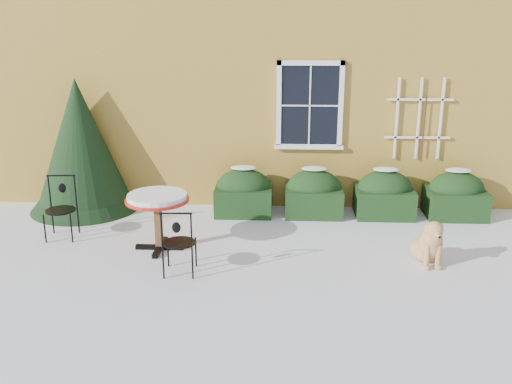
{
  "coord_description": "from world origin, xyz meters",
  "views": [
    {
      "loc": [
        0.4,
        -7.57,
        3.56
      ],
      "look_at": [
        0.0,
        1.0,
        0.9
      ],
      "focal_mm": 40.0,
      "sensor_mm": 36.0,
      "label": 1
    }
  ],
  "objects_px": {
    "dog": "(429,245)",
    "bistro_table": "(157,204)",
    "patio_chair_far": "(61,208)",
    "patio_chair_near": "(179,242)",
    "evergreen_shrub": "(82,158)"
  },
  "relations": [
    {
      "from": "evergreen_shrub",
      "to": "patio_chair_near",
      "type": "bearing_deg",
      "value": -50.51
    },
    {
      "from": "patio_chair_far",
      "to": "dog",
      "type": "bearing_deg",
      "value": -12.81
    },
    {
      "from": "bistro_table",
      "to": "patio_chair_far",
      "type": "height_order",
      "value": "patio_chair_far"
    },
    {
      "from": "patio_chair_near",
      "to": "bistro_table",
      "type": "bearing_deg",
      "value": -63.14
    },
    {
      "from": "bistro_table",
      "to": "patio_chair_far",
      "type": "relative_size",
      "value": 0.96
    },
    {
      "from": "bistro_table",
      "to": "evergreen_shrub",
      "type": "bearing_deg",
      "value": 133.51
    },
    {
      "from": "patio_chair_near",
      "to": "dog",
      "type": "height_order",
      "value": "patio_chair_near"
    },
    {
      "from": "bistro_table",
      "to": "patio_chair_near",
      "type": "bearing_deg",
      "value": -61.33
    },
    {
      "from": "dog",
      "to": "bistro_table",
      "type": "bearing_deg",
      "value": 169.15
    },
    {
      "from": "bistro_table",
      "to": "patio_chair_far",
      "type": "xyz_separation_m",
      "value": [
        -1.73,
        0.46,
        -0.25
      ]
    },
    {
      "from": "bistro_table",
      "to": "dog",
      "type": "distance_m",
      "value": 4.17
    },
    {
      "from": "bistro_table",
      "to": "patio_chair_near",
      "type": "distance_m",
      "value": 1.04
    },
    {
      "from": "dog",
      "to": "evergreen_shrub",
      "type": "bearing_deg",
      "value": 153.0
    },
    {
      "from": "evergreen_shrub",
      "to": "patio_chair_far",
      "type": "distance_m",
      "value": 1.56
    },
    {
      "from": "bistro_table",
      "to": "dog",
      "type": "height_order",
      "value": "bistro_table"
    }
  ]
}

